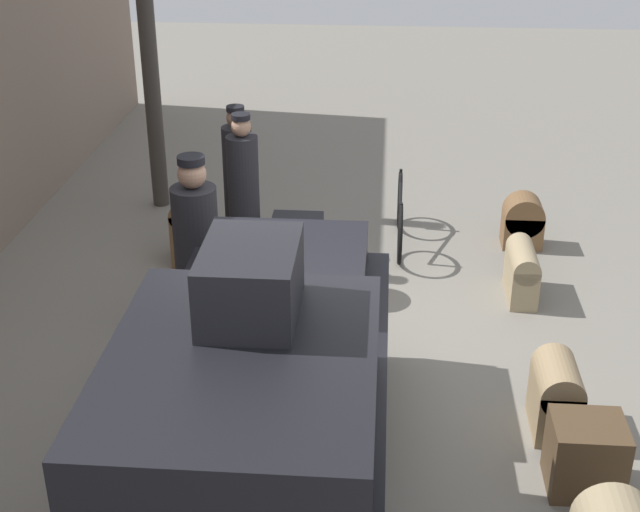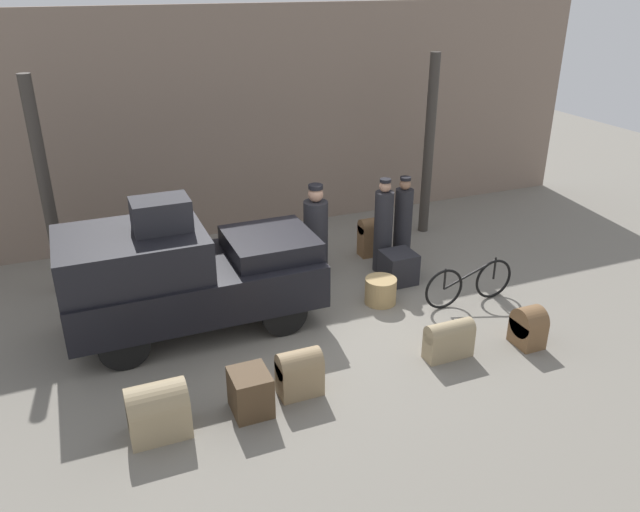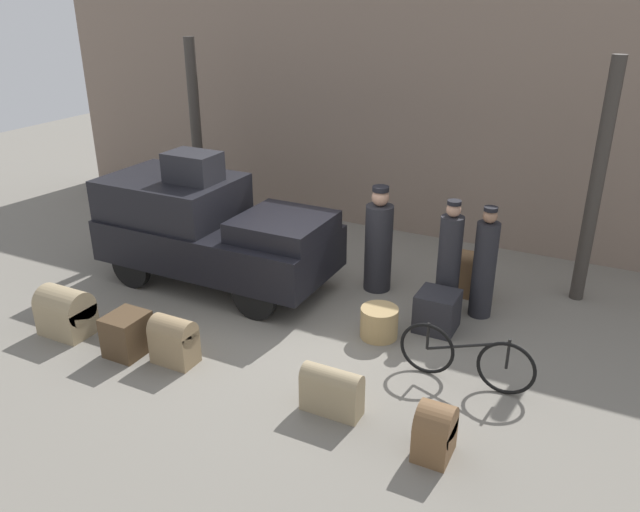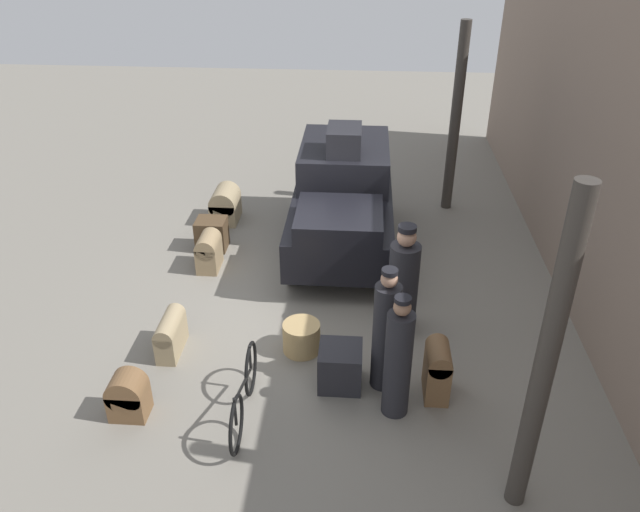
% 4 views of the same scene
% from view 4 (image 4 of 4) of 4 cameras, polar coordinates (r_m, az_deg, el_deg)
% --- Properties ---
extents(ground_plane, '(30.00, 30.00, 0.00)m').
position_cam_4_polar(ground_plane, '(9.84, -1.08, -4.16)').
color(ground_plane, gray).
extents(station_building_facade, '(16.00, 0.15, 4.50)m').
position_cam_4_polar(station_building_facade, '(9.34, 24.71, 6.65)').
color(station_building_facade, gray).
rests_on(station_building_facade, ground).
extents(canopy_pillar_left, '(0.20, 0.20, 3.65)m').
position_cam_4_polar(canopy_pillar_left, '(12.44, 12.28, 12.05)').
color(canopy_pillar_left, '#38332D').
rests_on(canopy_pillar_left, ground).
extents(canopy_pillar_right, '(0.20, 0.20, 3.65)m').
position_cam_4_polar(canopy_pillar_right, '(6.14, 19.88, -9.32)').
color(canopy_pillar_right, '#38332D').
rests_on(canopy_pillar_right, ground).
extents(truck, '(3.76, 1.72, 1.68)m').
position_cam_4_polar(truck, '(11.04, 2.09, 5.33)').
color(truck, black).
rests_on(truck, ground).
extents(bicycle, '(1.67, 0.04, 0.74)m').
position_cam_4_polar(bicycle, '(7.71, -6.97, -12.45)').
color(bicycle, black).
rests_on(bicycle, ground).
extents(wicker_basket, '(0.52, 0.52, 0.44)m').
position_cam_4_polar(wicker_basket, '(8.74, -1.70, -7.44)').
color(wicker_basket, tan).
rests_on(wicker_basket, ground).
extents(conductor_in_dark_uniform, '(0.34, 0.34, 1.75)m').
position_cam_4_polar(conductor_in_dark_uniform, '(7.87, 6.03, -7.08)').
color(conductor_in_dark_uniform, '#232328').
rests_on(conductor_in_dark_uniform, ground).
extents(porter_lifting_near_truck, '(0.33, 0.33, 1.68)m').
position_cam_4_polar(porter_lifting_near_truck, '(7.52, 7.15, -9.51)').
color(porter_lifting_near_truck, '#232328').
rests_on(porter_lifting_near_truck, ground).
extents(porter_with_bicycle, '(0.43, 0.43, 1.71)m').
position_cam_4_polar(porter_with_bicycle, '(8.89, 7.60, -2.62)').
color(porter_with_bicycle, '#232328').
rests_on(porter_with_bicycle, ground).
extents(trunk_barrel_dark, '(0.70, 0.50, 0.69)m').
position_cam_4_polar(trunk_barrel_dark, '(12.29, -8.66, 4.68)').
color(trunk_barrel_dark, '#9E8966').
rests_on(trunk_barrel_dark, ground).
extents(suitcase_tan_flat, '(0.57, 0.35, 0.64)m').
position_cam_4_polar(suitcase_tan_flat, '(10.70, -10.15, 0.47)').
color(suitcase_tan_flat, '#937A56').
rests_on(suitcase_tan_flat, ground).
extents(suitcase_black_upright, '(0.47, 0.53, 0.56)m').
position_cam_4_polar(suitcase_black_upright, '(11.34, -9.87, 1.99)').
color(suitcase_black_upright, '#4C3823').
rests_on(suitcase_black_upright, ground).
extents(trunk_large_brown, '(0.53, 0.30, 0.76)m').
position_cam_4_polar(trunk_large_brown, '(8.07, 10.68, -10.09)').
color(trunk_large_brown, brown).
rests_on(trunk_large_brown, ground).
extents(suitcase_small_leather, '(0.70, 0.28, 0.57)m').
position_cam_4_polar(suitcase_small_leather, '(8.92, -13.51, -6.88)').
color(suitcase_small_leather, '#9E8966').
rests_on(suitcase_small_leather, ground).
extents(trunk_umber_medium, '(0.56, 0.55, 0.56)m').
position_cam_4_polar(trunk_umber_medium, '(8.17, 1.86, -10.03)').
color(trunk_umber_medium, '#232328').
rests_on(trunk_umber_medium, ground).
extents(trunk_wicker_pale, '(0.37, 0.45, 0.62)m').
position_cam_4_polar(trunk_wicker_pale, '(8.06, -17.16, -12.10)').
color(trunk_wicker_pale, brown).
rests_on(trunk_wicker_pale, ground).
extents(trunk_on_truck_roof, '(0.81, 0.58, 0.46)m').
position_cam_4_polar(trunk_on_truck_roof, '(10.87, 2.23, 10.54)').
color(trunk_on_truck_roof, '#232328').
rests_on(trunk_on_truck_roof, truck).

